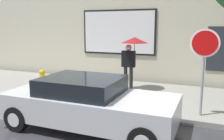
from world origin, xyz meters
TOP-DOWN VIEW (x-y plane):
  - ground_plane at (0.00, 0.00)m, footprint 60.00×60.00m
  - sidewalk at (0.00, 3.00)m, footprint 20.00×4.00m
  - building_facade at (-0.01, 5.50)m, footprint 20.00×0.67m
  - parked_car at (-0.43, -0.14)m, footprint 4.37×1.91m
  - fire_hydrant at (-3.62, 2.13)m, footprint 0.30×0.44m
  - pedestrian_with_umbrella at (-0.44, 3.58)m, footprint 1.03×1.03m
  - stop_sign at (2.22, 1.46)m, footprint 0.76×0.10m

SIDE VIEW (x-z plane):
  - ground_plane at x=0.00m, z-range 0.00..0.00m
  - sidewalk at x=0.00m, z-range 0.00..0.15m
  - fire_hydrant at x=-3.62m, z-range 0.14..0.95m
  - parked_car at x=-0.43m, z-range 0.00..1.33m
  - pedestrian_with_umbrella at x=-0.44m, z-range 0.76..2.80m
  - stop_sign at x=2.22m, z-range 0.64..3.04m
  - building_facade at x=-0.01m, z-range -0.02..6.98m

